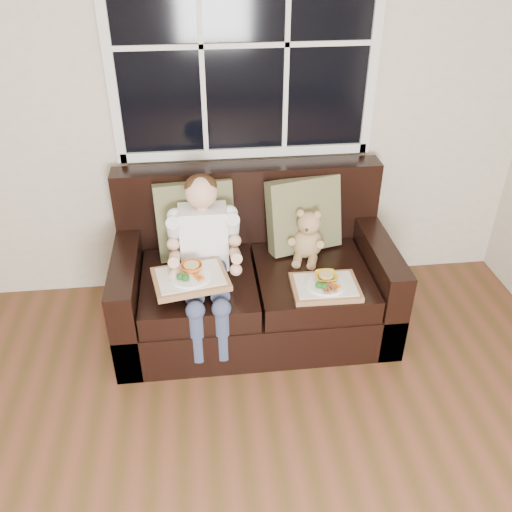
{
  "coord_description": "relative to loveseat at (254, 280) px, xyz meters",
  "views": [
    {
      "loc": [
        0.09,
        -0.8,
        2.32
      ],
      "look_at": [
        0.39,
        1.85,
        0.6
      ],
      "focal_mm": 38.0,
      "sensor_mm": 36.0,
      "label": 1
    }
  ],
  "objects": [
    {
      "name": "room_walls",
      "position": [
        -0.39,
        -2.02,
        1.28
      ],
      "size": [
        4.52,
        5.02,
        2.71
      ],
      "color": "beige",
      "rests_on": "ground"
    },
    {
      "name": "window_back",
      "position": [
        0.0,
        0.46,
        1.34
      ],
      "size": [
        1.62,
        0.04,
        1.37
      ],
      "color": "black",
      "rests_on": "room_walls"
    },
    {
      "name": "loveseat",
      "position": [
        0.0,
        0.0,
        0.0
      ],
      "size": [
        1.7,
        0.92,
        0.96
      ],
      "color": "black",
      "rests_on": "ground"
    },
    {
      "name": "pillow_left",
      "position": [
        -0.35,
        0.15,
        0.38
      ],
      "size": [
        0.5,
        0.27,
        0.49
      ],
      "rotation": [
        -0.21,
        0.0,
        0.12
      ],
      "color": "brown",
      "rests_on": "loveseat"
    },
    {
      "name": "pillow_right",
      "position": [
        0.34,
        0.15,
        0.37
      ],
      "size": [
        0.51,
        0.32,
        0.48
      ],
      "rotation": [
        -0.21,
        0.0,
        0.25
      ],
      "color": "brown",
      "rests_on": "loveseat"
    },
    {
      "name": "child",
      "position": [
        -0.3,
        -0.12,
        0.35
      ],
      "size": [
        0.41,
        0.61,
        0.94
      ],
      "color": "white",
      "rests_on": "loveseat"
    },
    {
      "name": "teddy_bear",
      "position": [
        0.35,
        0.03,
        0.28
      ],
      "size": [
        0.24,
        0.28,
        0.34
      ],
      "rotation": [
        0.0,
        0.0,
        -0.31
      ],
      "color": "#997451",
      "rests_on": "loveseat"
    },
    {
      "name": "tray_left",
      "position": [
        -0.39,
        -0.31,
        0.27
      ],
      "size": [
        0.46,
        0.38,
        0.09
      ],
      "rotation": [
        0.0,
        0.0,
        0.18
      ],
      "color": "#8E6140",
      "rests_on": "child"
    },
    {
      "name": "tray_right",
      "position": [
        0.38,
        -0.34,
        0.17
      ],
      "size": [
        0.39,
        0.3,
        0.09
      ],
      "rotation": [
        0.0,
        0.0,
        -0.02
      ],
      "color": "#8E6140",
      "rests_on": "loveseat"
    }
  ]
}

